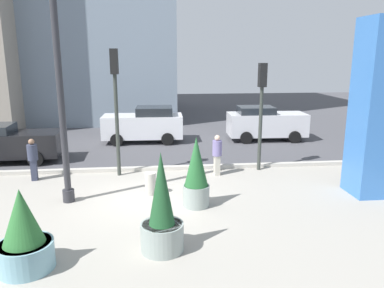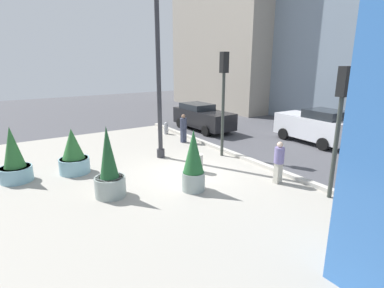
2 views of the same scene
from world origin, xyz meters
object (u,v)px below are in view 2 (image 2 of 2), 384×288
object	(u,v)px
potted_plant_mid_plaza	(73,154)
traffic_light_corner	(224,88)
potted_plant_by_pillar	(14,160)
car_passing_lane	(202,117)
car_curb_east	(315,126)
lamp_post	(159,74)
pedestrian_on_sidewalk	(183,127)
traffic_light_far_side	(340,112)
pedestrian_by_curb	(279,161)
potted_plant_near_right	(193,163)
concrete_bollard	(198,163)
fire_hydrant	(166,128)
potted_plant_near_left	(109,171)

from	to	relation	value
potted_plant_mid_plaza	traffic_light_corner	bearing A→B (deg)	77.46
potted_plant_by_pillar	potted_plant_mid_plaza	distance (m)	2.05
car_passing_lane	potted_plant_mid_plaza	bearing A→B (deg)	-67.34
car_curb_east	lamp_post	bearing A→B (deg)	-104.93
potted_plant_mid_plaza	pedestrian_on_sidewalk	xyz separation A→B (m)	(-1.64, 6.11, 0.09)
traffic_light_corner	lamp_post	bearing A→B (deg)	-117.92
traffic_light_far_side	pedestrian_on_sidewalk	bearing A→B (deg)	-177.24
potted_plant_by_pillar	potted_plant_mid_plaza	xyz separation A→B (m)	(0.26, 2.03, -0.07)
pedestrian_by_curb	potted_plant_near_right	bearing A→B (deg)	-111.07
car_passing_lane	car_curb_east	world-z (taller)	car_curb_east
potted_plant_by_pillar	traffic_light_corner	bearing A→B (deg)	78.70
concrete_bollard	pedestrian_by_curb	xyz separation A→B (m)	(2.52, 1.82, 0.49)
traffic_light_far_side	lamp_post	bearing A→B (deg)	-158.62
fire_hydrant	pedestrian_on_sidewalk	world-z (taller)	pedestrian_on_sidewalk
potted_plant_near_right	potted_plant_near_left	xyz separation A→B (m)	(-1.09, -2.57, -0.11)
potted_plant_mid_plaza	pedestrian_on_sidewalk	bearing A→B (deg)	105.00
concrete_bollard	car_passing_lane	xyz separation A→B (m)	(-6.30, 4.58, 0.47)
pedestrian_on_sidewalk	traffic_light_corner	bearing A→B (deg)	5.00
lamp_post	fire_hydrant	xyz separation A→B (m)	(-3.94, 2.40, -3.44)
lamp_post	fire_hydrant	distance (m)	5.75
fire_hydrant	concrete_bollard	distance (m)	6.80
potted_plant_by_pillar	potted_plant_near_left	size ratio (longest dim) A/B	0.87
potted_plant_near_right	concrete_bollard	size ratio (longest dim) A/B	2.88
pedestrian_on_sidewalk	pedestrian_by_curb	distance (m)	6.79
pedestrian_by_curb	car_passing_lane	bearing A→B (deg)	162.64
potted_plant_mid_plaza	car_passing_lane	distance (m)	9.52
concrete_bollard	traffic_light_corner	xyz separation A→B (m)	(-1.21, 2.17, 2.81)
traffic_light_corner	potted_plant_by_pillar	bearing A→B (deg)	-101.30
car_passing_lane	car_curb_east	xyz separation A→B (m)	(5.94, 3.32, 0.09)
lamp_post	potted_plant_near_right	distance (m)	4.89
traffic_light_far_side	traffic_light_corner	xyz separation A→B (m)	(-5.53, -0.15, 0.33)
fire_hydrant	pedestrian_by_curb	distance (m)	9.04
potted_plant_by_pillar	car_passing_lane	bearing A→B (deg)	107.48
potted_plant_near_left	traffic_light_corner	world-z (taller)	traffic_light_corner
potted_plant_by_pillar	pedestrian_on_sidewalk	world-z (taller)	potted_plant_by_pillar
potted_plant_mid_plaza	concrete_bollard	size ratio (longest dim) A/B	2.43
lamp_post	car_curb_east	world-z (taller)	lamp_post
fire_hydrant	potted_plant_by_pillar	bearing A→B (deg)	-66.42
pedestrian_on_sidewalk	traffic_light_far_side	bearing A→B (deg)	2.76
lamp_post	potted_plant_near_left	world-z (taller)	lamp_post
car_curb_east	traffic_light_corner	bearing A→B (deg)	-98.50
potted_plant_mid_plaza	traffic_light_corner	world-z (taller)	traffic_light_corner
potted_plant_near_right	pedestrian_on_sidewalk	world-z (taller)	potted_plant_near_right
car_curb_east	pedestrian_by_curb	distance (m)	6.72
potted_plant_by_pillar	pedestrian_by_curb	bearing A→B (deg)	56.08
lamp_post	fire_hydrant	size ratio (longest dim) A/B	10.39
potted_plant_by_pillar	car_curb_east	world-z (taller)	potted_plant_by_pillar
potted_plant_mid_plaza	car_curb_east	size ratio (longest dim) A/B	0.43
pedestrian_on_sidewalk	potted_plant_mid_plaza	bearing A→B (deg)	-75.00
potted_plant_near_right	car_curb_east	bearing A→B (deg)	100.91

